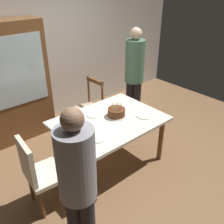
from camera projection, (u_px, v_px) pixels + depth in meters
ground at (109, 162)px, 3.72m from camera, size 6.40×6.40×0.00m
back_wall at (40, 51)px, 4.32m from camera, size 6.40×0.10×2.60m
dining_table at (109, 125)px, 3.41m from camera, size 1.43×1.06×0.73m
birthday_cake at (116, 113)px, 3.42m from camera, size 0.28×0.28×0.18m
plate_near_celebrant at (97, 138)px, 2.98m from camera, size 0.22×0.22×0.01m
plate_far_side at (94, 114)px, 3.48m from camera, size 0.22×0.22×0.01m
plate_near_guest at (144, 116)px, 3.45m from camera, size 0.22×0.22×0.01m
fork_near_celebrant at (87, 143)px, 2.88m from camera, size 0.18×0.03×0.01m
fork_far_side at (85, 119)px, 3.38m from camera, size 0.18×0.06×0.01m
chair_spindle_back at (88, 109)px, 4.21m from camera, size 0.46×0.46×0.95m
chair_upholstered at (39, 171)px, 2.77m from camera, size 0.48×0.47×0.95m
person_celebrant at (78, 183)px, 2.07m from camera, size 0.32×0.32×1.62m
person_guest at (134, 73)px, 4.22m from camera, size 0.32×0.32×1.74m
china_cabinet at (12, 84)px, 3.90m from camera, size 1.10×0.45×1.90m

